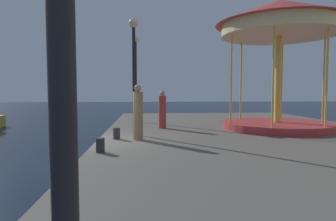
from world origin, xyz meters
TOP-DOWN VIEW (x-y plane):
  - ground_plane at (0.00, 0.00)m, footprint 120.00×120.00m
  - quay_dock at (6.04, 0.00)m, footprint 12.09×24.64m
  - carousel at (7.51, 2.50)m, footprint 5.54×5.54m
  - lamp_post_mid_promenade at (1.23, 1.23)m, footprint 0.36×0.36m
  - lamp_post_far_end at (1.14, 6.16)m, footprint 0.36×0.36m
  - bollard_north at (0.64, 0.24)m, footprint 0.24×0.24m
  - bollard_center at (0.42, -1.95)m, footprint 0.24×0.24m
  - person_near_carousel at (2.42, 3.17)m, footprint 0.34×0.34m
  - person_by_the_water at (1.40, 0.05)m, footprint 0.34×0.34m

SIDE VIEW (x-z plane):
  - ground_plane at x=0.00m, z-range 0.00..0.00m
  - quay_dock at x=6.04m, z-range 0.00..0.80m
  - bollard_north at x=0.64m, z-range 0.80..1.20m
  - bollard_center at x=0.42m, z-range 0.80..1.20m
  - person_near_carousel at x=2.42m, z-range 0.74..2.46m
  - person_by_the_water at x=1.40m, z-range 0.74..2.64m
  - lamp_post_mid_promenade at x=1.23m, z-range 1.60..6.02m
  - lamp_post_far_end at x=1.14m, z-range 1.63..6.34m
  - carousel at x=7.51m, z-range 2.24..7.88m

